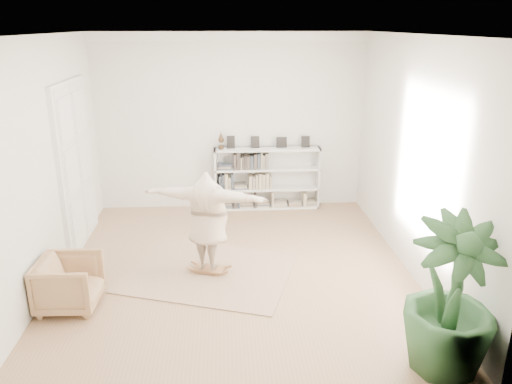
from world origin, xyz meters
TOP-DOWN VIEW (x-y plane):
  - floor at (0.00, 0.00)m, footprint 6.00×6.00m
  - room_shell at (0.00, 2.94)m, footprint 6.00×6.00m
  - doors at (-2.70, 1.30)m, footprint 0.09×1.78m
  - bookshelf at (0.74, 2.82)m, footprint 2.20×0.35m
  - armchair at (-2.30, -0.96)m, footprint 0.83×0.81m
  - rug at (-0.41, -0.08)m, footprint 3.00×2.69m
  - rocker_board at (-0.41, -0.08)m, footprint 0.53×0.41m
  - person at (-0.41, -0.08)m, footprint 2.01×1.11m
  - houseplant at (2.30, -2.55)m, footprint 1.09×1.09m

SIDE VIEW (x-z plane):
  - floor at x=0.00m, z-range 0.00..0.00m
  - rug at x=-0.41m, z-range 0.00..0.02m
  - rocker_board at x=-0.41m, z-range 0.01..0.11m
  - armchair at x=-2.30m, z-range 0.00..0.73m
  - bookshelf at x=0.74m, z-range -0.18..1.46m
  - person at x=-0.41m, z-range 0.12..1.70m
  - houseplant at x=2.30m, z-range 0.00..1.82m
  - doors at x=-2.70m, z-range -0.06..2.86m
  - room_shell at x=0.00m, z-range 0.51..6.51m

